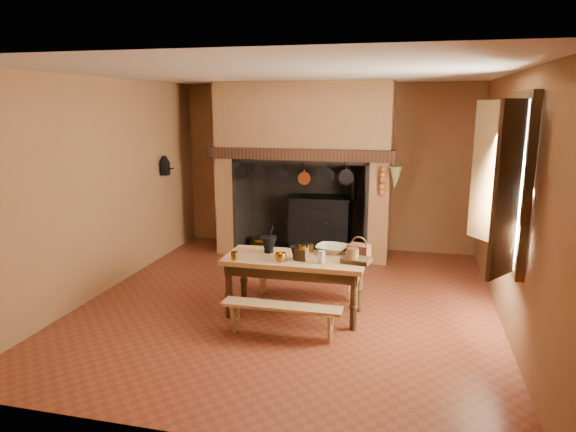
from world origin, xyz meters
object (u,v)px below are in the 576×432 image
object	(u,v)px
bench_front	(282,313)
wicker_basket	(359,250)
iron_range	(321,223)
mixing_bowl	(331,249)
work_table	(295,266)
coffee_grinder	(301,253)

from	to	relation	value
bench_front	wicker_basket	size ratio (longest dim) A/B	4.59
iron_range	mixing_bowl	xyz separation A→B (m)	(0.57, -2.49, 0.27)
work_table	bench_front	world-z (taller)	work_table
mixing_bowl	coffee_grinder	bearing A→B (deg)	-128.44
work_table	bench_front	xyz separation A→B (m)	(0.00, -0.63, -0.32)
coffee_grinder	wicker_basket	size ratio (longest dim) A/B	0.74
iron_range	coffee_grinder	bearing A→B (deg)	-84.41
work_table	iron_range	bearing A→B (deg)	93.84
bench_front	coffee_grinder	bearing A→B (deg)	80.34
mixing_bowl	bench_front	bearing A→B (deg)	-112.78
work_table	coffee_grinder	world-z (taller)	coffee_grinder
iron_range	wicker_basket	bearing A→B (deg)	-70.50
iron_range	coffee_grinder	xyz separation A→B (m)	(0.28, -2.85, 0.30)
bench_front	coffee_grinder	world-z (taller)	coffee_grinder
coffee_grinder	mixing_bowl	bearing A→B (deg)	57.92
iron_range	mixing_bowl	bearing A→B (deg)	-77.13
bench_front	wicker_basket	world-z (taller)	wicker_basket
iron_range	coffee_grinder	world-z (taller)	iron_range
bench_front	wicker_basket	xyz separation A→B (m)	(0.72, 0.85, 0.51)
bench_front	iron_range	bearing A→B (deg)	93.14
iron_range	work_table	distance (m)	2.78
work_table	wicker_basket	size ratio (longest dim) A/B	5.79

